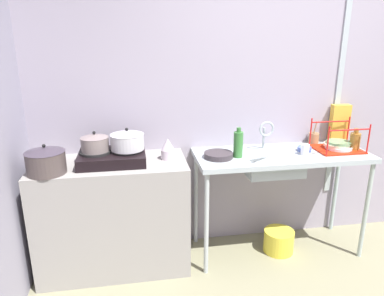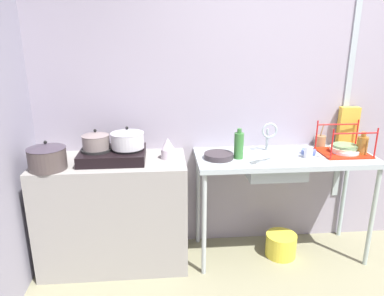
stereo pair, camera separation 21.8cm
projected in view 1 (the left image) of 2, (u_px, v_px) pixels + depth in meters
name	position (u px, v px, depth m)	size (l,w,h in m)	color
wall_back	(293.00, 92.00, 3.14)	(5.24, 0.10, 2.68)	#9A92A2
wall_metal_strip	(340.00, 77.00, 3.11)	(0.05, 0.01, 2.15)	#A5B2B5
counter_concrete	(114.00, 216.00, 2.86)	(1.16, 0.54, 0.90)	gray
counter_sink	(281.00, 162.00, 2.97)	(1.43, 0.54, 0.90)	#A5B2B5
stove	(112.00, 157.00, 2.71)	(0.49, 0.37, 0.10)	black
pot_on_left_burner	(95.00, 143.00, 2.66)	(0.21, 0.21, 0.15)	slate
pot_on_right_burner	(127.00, 140.00, 2.69)	(0.25, 0.25, 0.17)	silver
pot_beside_stove	(46.00, 160.00, 2.49)	(0.27, 0.27, 0.21)	#483D3B
percolator	(168.00, 149.00, 2.78)	(0.11, 0.11, 0.16)	silver
sink_basin	(272.00, 164.00, 2.92)	(0.45, 0.33, 0.15)	#A5B2B5
faucet	(266.00, 131.00, 2.98)	(0.13, 0.07, 0.25)	#A5B2B5
frying_pan	(218.00, 155.00, 2.83)	(0.23, 0.23, 0.04)	#372F33
dish_rack	(338.00, 146.00, 3.02)	(0.37, 0.30, 0.25)	red
cup_by_rack	(305.00, 150.00, 2.89)	(0.07, 0.07, 0.09)	white
small_bowl_on_drainboard	(305.00, 149.00, 2.99)	(0.11, 0.11, 0.04)	#5068B9
bottle_by_sink	(238.00, 144.00, 2.82)	(0.07, 0.07, 0.24)	#347232
bottle_by_rack	(355.00, 141.00, 2.98)	(0.08, 0.08, 0.19)	#946022
cereal_box	(339.00, 124.00, 3.19)	(0.16, 0.07, 0.34)	gold
utensil_jar	(314.00, 138.00, 3.18)	(0.09, 0.09, 0.20)	#9E7B51
bucket_on_floor	(279.00, 241.00, 3.15)	(0.26, 0.26, 0.20)	yellow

